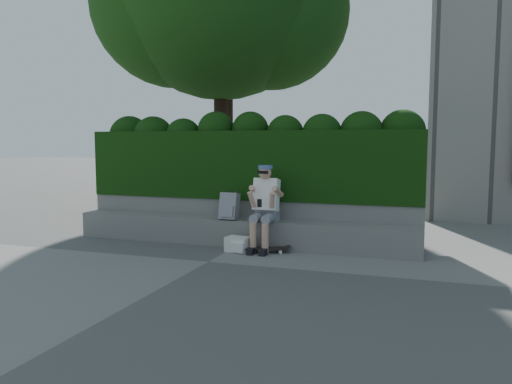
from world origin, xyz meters
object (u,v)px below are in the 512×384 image
(person, at_px, (265,204))
(backpack_ground, at_px, (238,244))
(backpack_plaid, at_px, (229,206))
(skateboard, at_px, (264,249))

(person, height_order, backpack_ground, person)
(person, xyz_separation_m, backpack_plaid, (-0.66, 0.08, -0.08))
(backpack_plaid, xyz_separation_m, backpack_ground, (0.29, -0.37, -0.56))
(skateboard, distance_m, backpack_ground, 0.42)
(person, bearing_deg, skateboard, -77.88)
(person, relative_size, backpack_ground, 3.73)
(skateboard, xyz_separation_m, backpack_ground, (-0.42, -0.05, 0.05))
(person, bearing_deg, backpack_plaid, 172.96)
(skateboard, height_order, backpack_plaid, backpack_plaid)
(skateboard, bearing_deg, person, 82.18)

